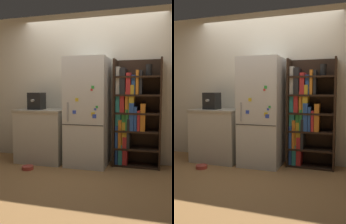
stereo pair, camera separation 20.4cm
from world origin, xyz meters
TOP-DOWN VIEW (x-y plane):
  - ground_plane at (0.00, 0.00)m, footprint 16.00×16.00m
  - wall_back at (0.00, 0.47)m, footprint 8.00×0.05m
  - refrigerator at (-0.00, 0.15)m, footprint 0.67×0.63m
  - bookshelf at (0.71, 0.31)m, footprint 0.76×0.33m
  - kitchen_counter at (-0.82, 0.15)m, footprint 0.84×0.62m
  - espresso_machine at (-0.92, 0.13)m, footprint 0.24×0.30m
  - pet_bowl at (-0.84, -0.37)m, footprint 0.19×0.19m

SIDE VIEW (x-z plane):
  - ground_plane at x=0.00m, z-range 0.00..0.00m
  - pet_bowl at x=-0.84m, z-range 0.00..0.06m
  - kitchen_counter at x=-0.82m, z-range 0.00..0.92m
  - bookshelf at x=0.71m, z-range -0.02..1.73m
  - refrigerator at x=0.00m, z-range 0.00..1.77m
  - espresso_machine at x=-0.92m, z-range 0.91..1.21m
  - wall_back at x=0.00m, z-range 0.00..2.60m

